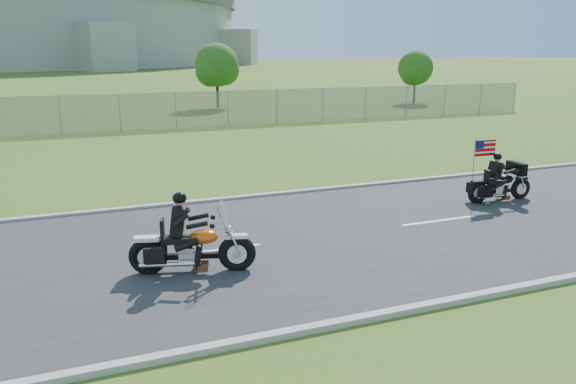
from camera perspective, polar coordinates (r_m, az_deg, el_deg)
name	(u,v)px	position (r m, az deg, el deg)	size (l,w,h in m)	color
ground	(296,241)	(13.09, 0.85, -5.04)	(420.00, 420.00, 0.00)	#324C17
road	(296,241)	(13.08, 0.85, -4.95)	(120.00, 8.00, 0.04)	#28282B
curb_north	(244,197)	(16.72, -4.46, -0.55)	(120.00, 0.18, 0.12)	#9E9B93
curb_south	(389,314)	(9.74, 10.18, -12.08)	(120.00, 0.18, 0.12)	#9E9B93
fence	(60,115)	(31.58, -22.17, 7.27)	(60.00, 0.03, 2.00)	gray
tree_fence_near	(217,67)	(42.84, -7.21, 12.46)	(3.52, 3.28, 4.75)	#382316
tree_fence_far	(416,70)	(47.69, 12.84, 12.02)	(3.08, 2.87, 4.20)	#382316
motorcycle_lead	(190,248)	(11.28, -9.89, -5.63)	(2.46, 1.05, 1.69)	black
motorcycle_follow	(500,185)	(17.39, 20.71, 0.66)	(2.16, 0.72, 1.81)	black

